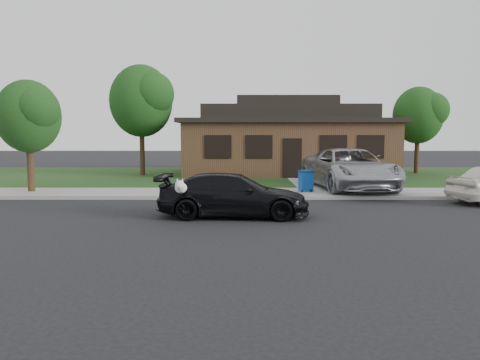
{
  "coord_description": "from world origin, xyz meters",
  "views": [
    {
      "loc": [
        1.28,
        -14.14,
        2.44
      ],
      "look_at": [
        1.23,
        -0.13,
        1.1
      ],
      "focal_mm": 35.0,
      "sensor_mm": 36.0,
      "label": 1
    }
  ],
  "objects": [
    {
      "name": "tree_2",
      "position": [
        -7.38,
        5.11,
        3.27
      ],
      "size": [
        2.73,
        2.6,
        4.59
      ],
      "color": "#332114",
      "rests_on": "ground"
    },
    {
      "name": "tree_0",
      "position": [
        -4.34,
        12.88,
        4.48
      ],
      "size": [
        3.78,
        3.6,
        6.34
      ],
      "color": "#332114",
      "rests_on": "ground"
    },
    {
      "name": "house",
      "position": [
        4.0,
        15.0,
        2.13
      ],
      "size": [
        12.6,
        8.6,
        4.65
      ],
      "color": "#422B1C",
      "rests_on": "ground"
    },
    {
      "name": "tree_1",
      "position": [
        12.14,
        14.4,
        3.71
      ],
      "size": [
        3.15,
        3.0,
        5.25
      ],
      "color": "#332114",
      "rests_on": "ground"
    },
    {
      "name": "recycling_bin",
      "position": [
        3.92,
        5.01,
        0.57
      ],
      "size": [
        0.64,
        0.64,
        0.89
      ],
      "rotation": [
        0.0,
        0.0,
        0.23
      ],
      "color": "#0D4395",
      "rests_on": "sidewalk"
    },
    {
      "name": "ground",
      "position": [
        0.0,
        0.0,
        0.0
      ],
      "size": [
        120.0,
        120.0,
        0.0
      ],
      "primitive_type": "plane",
      "color": "black",
      "rests_on": "ground"
    },
    {
      "name": "driveway",
      "position": [
        6.0,
        10.0,
        0.07
      ],
      "size": [
        4.5,
        13.0,
        0.14
      ],
      "primitive_type": "cube",
      "color": "gray",
      "rests_on": "ground"
    },
    {
      "name": "lawn",
      "position": [
        0.0,
        13.0,
        0.07
      ],
      "size": [
        60.0,
        13.0,
        0.13
      ],
      "primitive_type": "cube",
      "color": "#193814",
      "rests_on": "ground"
    },
    {
      "name": "sidewalk",
      "position": [
        0.0,
        5.0,
        0.06
      ],
      "size": [
        60.0,
        3.0,
        0.12
      ],
      "primitive_type": "cube",
      "color": "gray",
      "rests_on": "ground"
    },
    {
      "name": "curb",
      "position": [
        0.0,
        3.5,
        0.06
      ],
      "size": [
        60.0,
        0.12,
        0.12
      ],
      "primitive_type": "cube",
      "color": "gray",
      "rests_on": "ground"
    },
    {
      "name": "minivan",
      "position": [
        5.92,
        6.01,
        1.01
      ],
      "size": [
        3.65,
        6.56,
        1.74
      ],
      "primitive_type": "imported",
      "rotation": [
        0.0,
        0.0,
        0.13
      ],
      "color": "#A6A7AD",
      "rests_on": "driveway"
    },
    {
      "name": "sedan",
      "position": [
        1.02,
        -0.24,
        0.66
      ],
      "size": [
        4.6,
        2.29,
        1.31
      ],
      "rotation": [
        0.0,
        0.0,
        1.52
      ],
      "color": "black",
      "rests_on": "ground"
    }
  ]
}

